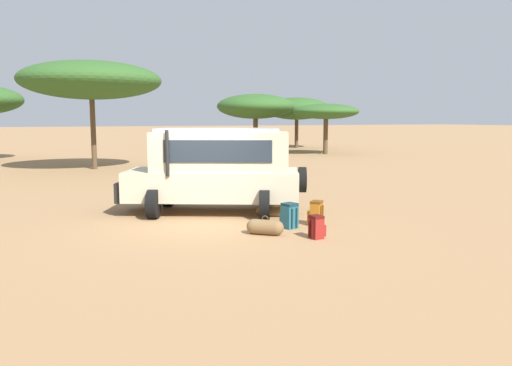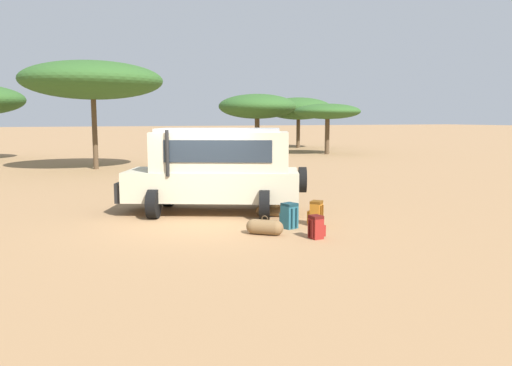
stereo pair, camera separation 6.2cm
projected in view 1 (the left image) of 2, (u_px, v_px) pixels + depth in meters
name	position (u px, v px, depth m)	size (l,w,h in m)	color
ground_plane	(204.00, 222.00, 13.18)	(320.00, 320.00, 0.00)	#9E754C
safari_vehicle	(216.00, 168.00, 14.38)	(5.37, 3.88, 2.44)	beige
backpack_beside_front_wheel	(317.00, 227.00, 11.37)	(0.38, 0.32, 0.53)	maroon
backpack_cluster_center	(316.00, 213.00, 12.74)	(0.45, 0.45, 0.64)	#B26619
backpack_near_rear_wheel	(289.00, 216.00, 12.42)	(0.42, 0.47, 0.64)	#235B6B
duffel_bag_low_black_case	(270.00, 211.00, 13.96)	(0.72, 0.66, 0.39)	brown
duffel_bag_soft_canvas	(265.00, 227.00, 11.75)	(0.78, 0.71, 0.46)	brown
acacia_tree_centre_back	(91.00, 80.00, 26.25)	(7.35, 6.75, 5.70)	brown
acacia_tree_right_mid	(256.00, 107.00, 42.29)	(6.54, 6.68, 4.76)	brown
acacia_tree_far_right	(326.00, 112.00, 37.70)	(5.19, 4.44, 3.82)	brown
acacia_tree_distant_right	(297.00, 109.00, 45.76)	(6.25, 5.85, 4.61)	brown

